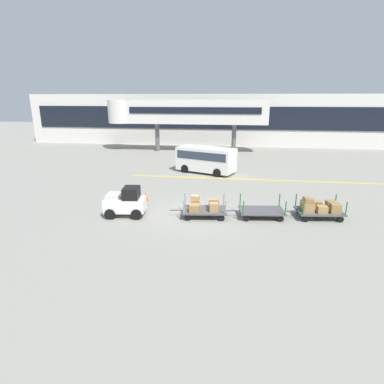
{
  "coord_description": "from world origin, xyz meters",
  "views": [
    {
      "loc": [
        1.94,
        -15.67,
        6.04
      ],
      "look_at": [
        -0.35,
        0.49,
        1.07
      ],
      "focal_mm": 29.02,
      "sensor_mm": 36.0,
      "label": 1
    }
  ],
  "objects_px": {
    "baggage_cart_lead": "(204,207)",
    "shuttle_van": "(206,158)",
    "baggage_tug": "(126,202)",
    "baggage_cart_middle": "(261,211)",
    "safety_cone_near": "(146,196)",
    "baggage_cart_tail": "(319,208)"
  },
  "relations": [
    {
      "from": "baggage_cart_lead",
      "to": "baggage_cart_middle",
      "type": "xyz_separation_m",
      "value": [
        2.99,
        0.33,
        -0.18
      ]
    },
    {
      "from": "baggage_cart_tail",
      "to": "safety_cone_near",
      "type": "relative_size",
      "value": 5.57
    },
    {
      "from": "baggage_cart_tail",
      "to": "safety_cone_near",
      "type": "bearing_deg",
      "value": 171.49
    },
    {
      "from": "baggage_tug",
      "to": "baggage_cart_lead",
      "type": "distance_m",
      "value": 4.15
    },
    {
      "from": "baggage_tug",
      "to": "baggage_cart_lead",
      "type": "height_order",
      "value": "baggage_tug"
    },
    {
      "from": "baggage_cart_lead",
      "to": "shuttle_van",
      "type": "relative_size",
      "value": 0.59
    },
    {
      "from": "shuttle_van",
      "to": "safety_cone_near",
      "type": "xyz_separation_m",
      "value": [
        -2.88,
        -7.96,
        -0.96
      ]
    },
    {
      "from": "baggage_cart_lead",
      "to": "safety_cone_near",
      "type": "distance_m",
      "value": 4.34
    },
    {
      "from": "shuttle_van",
      "to": "safety_cone_near",
      "type": "height_order",
      "value": "shuttle_van"
    },
    {
      "from": "baggage_tug",
      "to": "baggage_cart_lead",
      "type": "relative_size",
      "value": 0.72
    },
    {
      "from": "baggage_cart_lead",
      "to": "safety_cone_near",
      "type": "bearing_deg",
      "value": 151.05
    },
    {
      "from": "baggage_tug",
      "to": "baggage_cart_tail",
      "type": "distance_m",
      "value": 10.13
    },
    {
      "from": "baggage_tug",
      "to": "shuttle_van",
      "type": "xyz_separation_m",
      "value": [
        3.21,
        10.53,
        0.48
      ]
    },
    {
      "from": "baggage_cart_tail",
      "to": "baggage_tug",
      "type": "bearing_deg",
      "value": -173.72
    },
    {
      "from": "baggage_tug",
      "to": "baggage_cart_tail",
      "type": "xyz_separation_m",
      "value": [
        10.06,
        1.11,
        -0.2
      ]
    },
    {
      "from": "baggage_cart_lead",
      "to": "safety_cone_near",
      "type": "height_order",
      "value": "baggage_cart_lead"
    },
    {
      "from": "baggage_cart_lead",
      "to": "shuttle_van",
      "type": "bearing_deg",
      "value": 95.16
    },
    {
      "from": "baggage_cart_middle",
      "to": "shuttle_van",
      "type": "height_order",
      "value": "shuttle_van"
    },
    {
      "from": "baggage_tug",
      "to": "safety_cone_near",
      "type": "xyz_separation_m",
      "value": [
        0.33,
        2.57,
        -0.48
      ]
    },
    {
      "from": "baggage_tug",
      "to": "shuttle_van",
      "type": "bearing_deg",
      "value": 73.04
    },
    {
      "from": "baggage_cart_lead",
      "to": "shuttle_van",
      "type": "xyz_separation_m",
      "value": [
        -0.91,
        10.06,
        0.71
      ]
    },
    {
      "from": "baggage_tug",
      "to": "safety_cone_near",
      "type": "bearing_deg",
      "value": 82.71
    }
  ]
}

